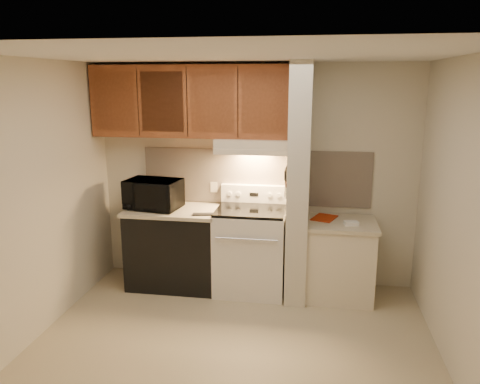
# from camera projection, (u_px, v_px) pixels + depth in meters

# --- Properties ---
(floor) EXTENTS (3.60, 3.60, 0.00)m
(floor) POSITION_uv_depth(u_px,v_px,m) (233.00, 344.00, 4.19)
(floor) COLOR tan
(floor) RESTS_ON ground
(ceiling) EXTENTS (3.60, 3.60, 0.00)m
(ceiling) POSITION_uv_depth(u_px,v_px,m) (232.00, 55.00, 3.61)
(ceiling) COLOR white
(ceiling) RESTS_ON wall_back
(wall_back) EXTENTS (3.60, 2.50, 0.02)m
(wall_back) POSITION_uv_depth(u_px,v_px,m) (255.00, 175.00, 5.34)
(wall_back) COLOR beige
(wall_back) RESTS_ON floor
(wall_left) EXTENTS (0.02, 3.00, 2.50)m
(wall_left) POSITION_uv_depth(u_px,v_px,m) (34.00, 202.00, 4.18)
(wall_left) COLOR beige
(wall_left) RESTS_ON floor
(wall_right) EXTENTS (0.02, 3.00, 2.50)m
(wall_right) POSITION_uv_depth(u_px,v_px,m) (461.00, 220.00, 3.62)
(wall_right) COLOR beige
(wall_right) RESTS_ON floor
(backsplash) EXTENTS (2.60, 0.02, 0.63)m
(backsplash) POSITION_uv_depth(u_px,v_px,m) (255.00, 177.00, 5.33)
(backsplash) COLOR beige
(backsplash) RESTS_ON wall_back
(range_body) EXTENTS (0.76, 0.65, 0.92)m
(range_body) POSITION_uv_depth(u_px,v_px,m) (251.00, 251.00, 5.19)
(range_body) COLOR silver
(range_body) RESTS_ON floor
(oven_window) EXTENTS (0.50, 0.01, 0.30)m
(oven_window) POSITION_uv_depth(u_px,v_px,m) (247.00, 258.00, 4.88)
(oven_window) COLOR black
(oven_window) RESTS_ON range_body
(oven_handle) EXTENTS (0.65, 0.02, 0.02)m
(oven_handle) POSITION_uv_depth(u_px,v_px,m) (246.00, 239.00, 4.79)
(oven_handle) COLOR silver
(oven_handle) RESTS_ON range_body
(cooktop) EXTENTS (0.74, 0.64, 0.03)m
(cooktop) POSITION_uv_depth(u_px,v_px,m) (251.00, 210.00, 5.08)
(cooktop) COLOR black
(cooktop) RESTS_ON range_body
(range_backguard) EXTENTS (0.76, 0.08, 0.20)m
(range_backguard) POSITION_uv_depth(u_px,v_px,m) (254.00, 194.00, 5.33)
(range_backguard) COLOR silver
(range_backguard) RESTS_ON range_body
(range_display) EXTENTS (0.10, 0.01, 0.04)m
(range_display) POSITION_uv_depth(u_px,v_px,m) (254.00, 194.00, 5.29)
(range_display) COLOR black
(range_display) RESTS_ON range_backguard
(range_knob_left_outer) EXTENTS (0.05, 0.02, 0.05)m
(range_knob_left_outer) POSITION_uv_depth(u_px,v_px,m) (230.00, 194.00, 5.33)
(range_knob_left_outer) COLOR silver
(range_knob_left_outer) RESTS_ON range_backguard
(range_knob_left_inner) EXTENTS (0.05, 0.02, 0.05)m
(range_knob_left_inner) POSITION_uv_depth(u_px,v_px,m) (238.00, 194.00, 5.31)
(range_knob_left_inner) COLOR silver
(range_knob_left_inner) RESTS_ON range_backguard
(range_knob_right_inner) EXTENTS (0.05, 0.02, 0.05)m
(range_knob_right_inner) POSITION_uv_depth(u_px,v_px,m) (270.00, 195.00, 5.26)
(range_knob_right_inner) COLOR silver
(range_knob_right_inner) RESTS_ON range_backguard
(range_knob_right_outer) EXTENTS (0.05, 0.02, 0.05)m
(range_knob_right_outer) POSITION_uv_depth(u_px,v_px,m) (279.00, 195.00, 5.24)
(range_knob_right_outer) COLOR silver
(range_knob_right_outer) RESTS_ON range_backguard
(dishwasher_front) EXTENTS (1.00, 0.63, 0.87)m
(dishwasher_front) POSITION_uv_depth(u_px,v_px,m) (175.00, 248.00, 5.34)
(dishwasher_front) COLOR black
(dishwasher_front) RESTS_ON floor
(left_countertop) EXTENTS (1.04, 0.67, 0.04)m
(left_countertop) POSITION_uv_depth(u_px,v_px,m) (173.00, 210.00, 5.24)
(left_countertop) COLOR beige
(left_countertop) RESTS_ON dishwasher_front
(spoon_rest) EXTENTS (0.25, 0.12, 0.02)m
(spoon_rest) POSITION_uv_depth(u_px,v_px,m) (204.00, 214.00, 4.98)
(spoon_rest) COLOR black
(spoon_rest) RESTS_ON left_countertop
(teal_jar) EXTENTS (0.13, 0.13, 0.11)m
(teal_jar) POSITION_uv_depth(u_px,v_px,m) (150.00, 198.00, 5.49)
(teal_jar) COLOR #2E6768
(teal_jar) RESTS_ON left_countertop
(outlet) EXTENTS (0.08, 0.01, 0.12)m
(outlet) POSITION_uv_depth(u_px,v_px,m) (214.00, 187.00, 5.43)
(outlet) COLOR beige
(outlet) RESTS_ON backsplash
(microwave) EXTENTS (0.64, 0.47, 0.33)m
(microwave) POSITION_uv_depth(u_px,v_px,m) (153.00, 194.00, 5.21)
(microwave) COLOR black
(microwave) RESTS_ON left_countertop
(partition_pillar) EXTENTS (0.22, 0.70, 2.50)m
(partition_pillar) POSITION_uv_depth(u_px,v_px,m) (299.00, 183.00, 4.93)
(partition_pillar) COLOR beige
(partition_pillar) RESTS_ON floor
(pillar_trim) EXTENTS (0.01, 0.70, 0.04)m
(pillar_trim) POSITION_uv_depth(u_px,v_px,m) (288.00, 178.00, 4.93)
(pillar_trim) COLOR brown
(pillar_trim) RESTS_ON partition_pillar
(knife_strip) EXTENTS (0.02, 0.42, 0.04)m
(knife_strip) POSITION_uv_depth(u_px,v_px,m) (287.00, 177.00, 4.88)
(knife_strip) COLOR black
(knife_strip) RESTS_ON partition_pillar
(knife_blade_a) EXTENTS (0.01, 0.03, 0.16)m
(knife_blade_a) POSITION_uv_depth(u_px,v_px,m) (285.00, 190.00, 4.76)
(knife_blade_a) COLOR silver
(knife_blade_a) RESTS_ON knife_strip
(knife_handle_a) EXTENTS (0.02, 0.02, 0.10)m
(knife_handle_a) POSITION_uv_depth(u_px,v_px,m) (285.00, 176.00, 4.72)
(knife_handle_a) COLOR black
(knife_handle_a) RESTS_ON knife_strip
(knife_blade_b) EXTENTS (0.01, 0.04, 0.18)m
(knife_blade_b) POSITION_uv_depth(u_px,v_px,m) (285.00, 189.00, 4.83)
(knife_blade_b) COLOR silver
(knife_blade_b) RESTS_ON knife_strip
(knife_handle_b) EXTENTS (0.02, 0.02, 0.10)m
(knife_handle_b) POSITION_uv_depth(u_px,v_px,m) (286.00, 174.00, 4.80)
(knife_handle_b) COLOR black
(knife_handle_b) RESTS_ON knife_strip
(knife_blade_c) EXTENTS (0.01, 0.04, 0.20)m
(knife_blade_c) POSITION_uv_depth(u_px,v_px,m) (286.00, 188.00, 4.92)
(knife_blade_c) COLOR silver
(knife_blade_c) RESTS_ON knife_strip
(knife_handle_c) EXTENTS (0.02, 0.02, 0.10)m
(knife_handle_c) POSITION_uv_depth(u_px,v_px,m) (286.00, 173.00, 4.88)
(knife_handle_c) COLOR black
(knife_handle_c) RESTS_ON knife_strip
(knife_blade_d) EXTENTS (0.01, 0.04, 0.16)m
(knife_blade_d) POSITION_uv_depth(u_px,v_px,m) (286.00, 185.00, 4.98)
(knife_blade_d) COLOR silver
(knife_blade_d) RESTS_ON knife_strip
(knife_handle_d) EXTENTS (0.02, 0.02, 0.10)m
(knife_handle_d) POSITION_uv_depth(u_px,v_px,m) (287.00, 171.00, 4.94)
(knife_handle_d) COLOR black
(knife_handle_d) RESTS_ON knife_strip
(knife_blade_e) EXTENTS (0.01, 0.04, 0.18)m
(knife_blade_e) POSITION_uv_depth(u_px,v_px,m) (287.00, 184.00, 5.07)
(knife_blade_e) COLOR silver
(knife_blade_e) RESTS_ON knife_strip
(knife_handle_e) EXTENTS (0.02, 0.02, 0.10)m
(knife_handle_e) POSITION_uv_depth(u_px,v_px,m) (287.00, 170.00, 5.01)
(knife_handle_e) COLOR black
(knife_handle_e) RESTS_ON knife_strip
(oven_mitt) EXTENTS (0.03, 0.10, 0.23)m
(oven_mitt) POSITION_uv_depth(u_px,v_px,m) (287.00, 186.00, 5.13)
(oven_mitt) COLOR gray
(oven_mitt) RESTS_ON partition_pillar
(right_cab_base) EXTENTS (0.70, 0.60, 0.81)m
(right_cab_base) POSITION_uv_depth(u_px,v_px,m) (339.00, 261.00, 5.05)
(right_cab_base) COLOR beige
(right_cab_base) RESTS_ON floor
(right_countertop) EXTENTS (0.74, 0.64, 0.04)m
(right_countertop) POSITION_uv_depth(u_px,v_px,m) (341.00, 224.00, 4.95)
(right_countertop) COLOR beige
(right_countertop) RESTS_ON right_cab_base
(red_folder) EXTENTS (0.31, 0.36, 0.01)m
(red_folder) POSITION_uv_depth(u_px,v_px,m) (324.00, 218.00, 5.07)
(red_folder) COLOR #A02A0B
(red_folder) RESTS_ON right_countertop
(white_box) EXTENTS (0.16, 0.12, 0.04)m
(white_box) POSITION_uv_depth(u_px,v_px,m) (351.00, 223.00, 4.83)
(white_box) COLOR white
(white_box) RESTS_ON right_countertop
(range_hood) EXTENTS (0.78, 0.44, 0.15)m
(range_hood) POSITION_uv_depth(u_px,v_px,m) (253.00, 145.00, 5.04)
(range_hood) COLOR beige
(range_hood) RESTS_ON upper_cabinets
(hood_lip) EXTENTS (0.78, 0.04, 0.06)m
(hood_lip) POSITION_uv_depth(u_px,v_px,m) (250.00, 152.00, 4.85)
(hood_lip) COLOR beige
(hood_lip) RESTS_ON range_hood
(upper_cabinets) EXTENTS (2.18, 0.33, 0.77)m
(upper_cabinets) POSITION_uv_depth(u_px,v_px,m) (191.00, 101.00, 5.09)
(upper_cabinets) COLOR brown
(upper_cabinets) RESTS_ON wall_back
(cab_door_a) EXTENTS (0.46, 0.01, 0.63)m
(cab_door_a) POSITION_uv_depth(u_px,v_px,m) (114.00, 101.00, 5.06)
(cab_door_a) COLOR brown
(cab_door_a) RESTS_ON upper_cabinets
(cab_gap_a) EXTENTS (0.01, 0.01, 0.73)m
(cab_gap_a) POSITION_uv_depth(u_px,v_px,m) (138.00, 102.00, 5.02)
(cab_gap_a) COLOR black
(cab_gap_a) RESTS_ON upper_cabinets
(cab_door_b) EXTENTS (0.46, 0.01, 0.63)m
(cab_door_b) POSITION_uv_depth(u_px,v_px,m) (162.00, 102.00, 4.98)
(cab_door_b) COLOR brown
(cab_door_b) RESTS_ON upper_cabinets
(cab_gap_b) EXTENTS (0.01, 0.01, 0.73)m
(cab_gap_b) POSITION_uv_depth(u_px,v_px,m) (187.00, 102.00, 4.93)
(cab_gap_b) COLOR black
(cab_gap_b) RESTS_ON upper_cabinets
(cab_door_c) EXTENTS (0.46, 0.01, 0.63)m
(cab_door_c) POSITION_uv_depth(u_px,v_px,m) (212.00, 102.00, 4.89)
(cab_door_c) COLOR brown
(cab_door_c) RESTS_ON upper_cabinets
(cab_gap_c) EXTENTS (0.01, 0.01, 0.73)m
(cab_gap_c) POSITION_uv_depth(u_px,v_px,m) (238.00, 102.00, 4.85)
(cab_gap_c) COLOR black
(cab_gap_c) RESTS_ON upper_cabinets
(cab_door_d) EXTENTS (0.46, 0.01, 0.63)m
(cab_door_d) POSITION_uv_depth(u_px,v_px,m) (264.00, 103.00, 4.81)
(cab_door_d) COLOR brown
(cab_door_d) RESTS_ON upper_cabinets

